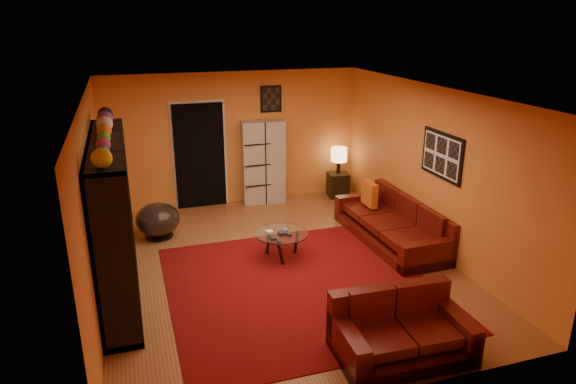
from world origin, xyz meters
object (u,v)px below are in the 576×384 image
object	(u,v)px
coffee_table	(282,236)
side_table	(338,185)
bowl_chair	(158,220)
tv	(119,223)
storage_cabinet	(263,162)
sofa	(396,224)
loveseat	(399,329)
entertainment_unit	(114,218)
table_lamp	(339,155)

from	to	relation	value
coffee_table	side_table	bearing A→B (deg)	50.70
coffee_table	bowl_chair	size ratio (longest dim) A/B	1.11
tv	storage_cabinet	world-z (taller)	storage_cabinet
sofa	storage_cabinet	size ratio (longest dim) A/B	1.46
coffee_table	storage_cabinet	size ratio (longest dim) A/B	0.49
loveseat	coffee_table	bearing A→B (deg)	13.95
entertainment_unit	loveseat	xyz separation A→B (m)	(2.94, -2.42, -0.76)
entertainment_unit	tv	bearing A→B (deg)	-29.78
sofa	table_lamp	world-z (taller)	table_lamp
side_table	loveseat	bearing A→B (deg)	-105.75
entertainment_unit	sofa	size ratio (longest dim) A/B	1.23
bowl_chair	side_table	xyz separation A→B (m)	(3.74, 1.02, -0.07)
entertainment_unit	sofa	bearing A→B (deg)	3.87
entertainment_unit	tv	xyz separation A→B (m)	(0.05, -0.03, -0.07)
entertainment_unit	bowl_chair	xyz separation A→B (m)	(0.63, 1.64, -0.73)
side_table	bowl_chair	bearing A→B (deg)	-164.77
tv	coffee_table	world-z (taller)	tv
bowl_chair	coffee_table	bearing A→B (deg)	-38.41
loveseat	storage_cabinet	xyz separation A→B (m)	(-0.14, 5.22, 0.55)
storage_cabinet	bowl_chair	world-z (taller)	storage_cabinet
coffee_table	table_lamp	bearing A→B (deg)	50.70
bowl_chair	table_lamp	world-z (taller)	table_lamp
entertainment_unit	tv	world-z (taller)	entertainment_unit
coffee_table	side_table	distance (m)	3.12
storage_cabinet	bowl_chair	bearing A→B (deg)	-146.68
tv	bowl_chair	size ratio (longest dim) A/B	1.24
coffee_table	entertainment_unit	bearing A→B (deg)	-174.15
sofa	coffee_table	size ratio (longest dim) A/B	2.97
entertainment_unit	side_table	xyz separation A→B (m)	(4.37, 2.66, -0.80)
sofa	storage_cabinet	bearing A→B (deg)	121.47
table_lamp	loveseat	bearing A→B (deg)	-105.75
sofa	bowl_chair	size ratio (longest dim) A/B	3.30
sofa	tv	bearing A→B (deg)	-177.10
entertainment_unit	side_table	bearing A→B (deg)	31.35
tv	entertainment_unit	bearing A→B (deg)	60.22
coffee_table	bowl_chair	xyz separation A→B (m)	(-1.76, 1.40, -0.05)
sofa	table_lamp	distance (m)	2.44
tv	storage_cabinet	size ratio (longest dim) A/B	0.55
tv	sofa	world-z (taller)	tv
bowl_chair	side_table	world-z (taller)	bowl_chair
tv	side_table	world-z (taller)	tv
sofa	loveseat	world-z (taller)	same
loveseat	storage_cabinet	world-z (taller)	storage_cabinet
bowl_chair	sofa	bearing A→B (deg)	-19.53
bowl_chair	side_table	distance (m)	3.88
side_table	table_lamp	xyz separation A→B (m)	(0.00, 0.00, 0.64)
sofa	coffee_table	distance (m)	2.03
storage_cabinet	table_lamp	distance (m)	1.57
entertainment_unit	sofa	distance (m)	4.49
entertainment_unit	table_lamp	bearing A→B (deg)	31.35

